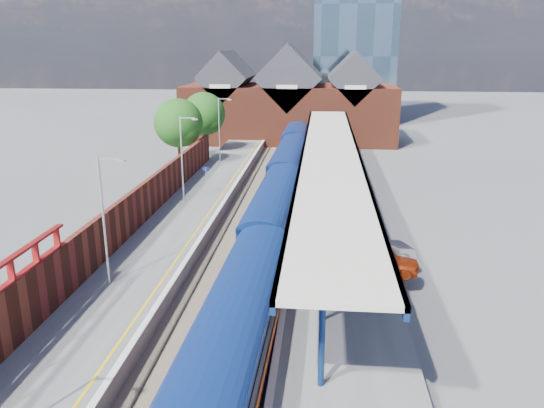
{
  "coord_description": "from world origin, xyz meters",
  "views": [
    {
      "loc": [
        4.8,
        -19.43,
        13.36
      ],
      "look_at": [
        1.39,
        16.47,
        2.6
      ],
      "focal_mm": 35.0,
      "sensor_mm": 36.0,
      "label": 1
    }
  ],
  "objects": [
    {
      "name": "parked_car_blue",
      "position": [
        6.77,
        8.32,
        1.64
      ],
      "size": [
        4.83,
        2.67,
        1.28
      ],
      "primitive_type": "imported",
      "rotation": [
        0.0,
        0.0,
        1.45
      ],
      "color": "navy",
      "rests_on": "right_platform"
    },
    {
      "name": "right_platform",
      "position": [
        6.0,
        20.0,
        0.5
      ],
      "size": [
        6.0,
        76.0,
        1.0
      ],
      "primitive_type": "cube",
      "color": "#565659",
      "rests_on": "ground"
    },
    {
      "name": "station_building",
      "position": [
        0.0,
        58.0,
        5.45
      ],
      "size": [
        30.0,
        12.12,
        13.78
      ],
      "color": "#602819",
      "rests_on": "ground"
    },
    {
      "name": "canopy",
      "position": [
        5.48,
        21.95,
        5.25
      ],
      "size": [
        4.5,
        52.0,
        4.48
      ],
      "color": "navy",
      "rests_on": "right_platform"
    },
    {
      "name": "lamp_post_d",
      "position": [
        -6.36,
        38.0,
        4.99
      ],
      "size": [
        1.48,
        0.18,
        7.0
      ],
      "color": "#A5A8AA",
      "rests_on": "left_platform"
    },
    {
      "name": "ground",
      "position": [
        0.0,
        30.0,
        0.0
      ],
      "size": [
        240.0,
        240.0,
        0.0
      ],
      "primitive_type": "plane",
      "color": "#5B5B5E",
      "rests_on": "ground"
    },
    {
      "name": "lamp_post_c",
      "position": [
        -6.36,
        22.0,
        4.99
      ],
      "size": [
        1.48,
        0.18,
        7.0
      ],
      "color": "#A5A8AA",
      "rests_on": "left_platform"
    },
    {
      "name": "parked_car_red",
      "position": [
        8.34,
        8.85,
        1.72
      ],
      "size": [
        4.47,
        2.4,
        1.44
      ],
      "primitive_type": "imported",
      "rotation": [
        0.0,
        0.0,
        1.4
      ],
      "color": "#AF320E",
      "rests_on": "right_platform"
    },
    {
      "name": "parked_car_dark",
      "position": [
        6.43,
        14.86,
        1.57
      ],
      "size": [
        4.21,
        2.8,
        1.13
      ],
      "primitive_type": "imported",
      "rotation": [
        0.0,
        0.0,
        1.91
      ],
      "color": "black",
      "rests_on": "right_platform"
    },
    {
      "name": "rails",
      "position": [
        0.0,
        20.0,
        0.12
      ],
      "size": [
        4.51,
        76.0,
        0.14
      ],
      "color": "slate",
      "rests_on": "ground"
    },
    {
      "name": "parked_car_silver",
      "position": [
        8.22,
        10.16,
        1.76
      ],
      "size": [
        4.89,
        3.32,
        1.53
      ],
      "primitive_type": "imported",
      "rotation": [
        0.0,
        0.0,
        1.98
      ],
      "color": "#A0A0A5",
      "rests_on": "right_platform"
    },
    {
      "name": "coping_right",
      "position": [
        3.15,
        20.0,
        1.02
      ],
      "size": [
        0.3,
        76.0,
        0.05
      ],
      "primitive_type": "cube",
      "color": "silver",
      "rests_on": "right_platform"
    },
    {
      "name": "tree_far",
      "position": [
        -9.35,
        43.91,
        5.35
      ],
      "size": [
        5.2,
        5.2,
        8.1
      ],
      "color": "#382314",
      "rests_on": "ground"
    },
    {
      "name": "tree_near",
      "position": [
        -10.35,
        35.91,
        5.35
      ],
      "size": [
        5.2,
        5.2,
        8.1
      ],
      "color": "#382314",
      "rests_on": "ground"
    },
    {
      "name": "platform_sign",
      "position": [
        -5.0,
        24.0,
        2.69
      ],
      "size": [
        0.55,
        0.08,
        2.5
      ],
      "color": "#A5A8AA",
      "rests_on": "left_platform"
    },
    {
      "name": "lamp_post_b",
      "position": [
        -6.36,
        6.0,
        4.99
      ],
      "size": [
        1.48,
        0.18,
        7.0
      ],
      "color": "#A5A8AA",
      "rests_on": "left_platform"
    },
    {
      "name": "left_platform",
      "position": [
        -5.5,
        20.0,
        0.5
      ],
      "size": [
        5.0,
        76.0,
        1.0
      ],
      "primitive_type": "cube",
      "color": "#565659",
      "rests_on": "ground"
    },
    {
      "name": "ballast_bed",
      "position": [
        0.0,
        20.0,
        0.03
      ],
      "size": [
        6.0,
        76.0,
        0.06
      ],
      "primitive_type": "cube",
      "color": "#473D33",
      "rests_on": "ground"
    },
    {
      "name": "coping_left",
      "position": [
        -3.15,
        20.0,
        1.02
      ],
      "size": [
        0.3,
        76.0,
        0.05
      ],
      "primitive_type": "cube",
      "color": "silver",
      "rests_on": "left_platform"
    },
    {
      "name": "yellow_line",
      "position": [
        -3.75,
        20.0,
        1.01
      ],
      "size": [
        0.14,
        76.0,
        0.01
      ],
      "primitive_type": "cube",
      "color": "yellow",
      "rests_on": "left_platform"
    },
    {
      "name": "brick_wall",
      "position": [
        -8.1,
        13.54,
        2.45
      ],
      "size": [
        0.35,
        50.0,
        3.86
      ],
      "color": "#602819",
      "rests_on": "left_platform"
    },
    {
      "name": "glass_tower",
      "position": [
        10.0,
        80.0,
        20.2
      ],
      "size": [
        14.2,
        14.2,
        40.3
      ],
      "color": "#425C71",
      "rests_on": "ground"
    },
    {
      "name": "train",
      "position": [
        1.49,
        25.52,
        2.12
      ],
      "size": [
        3.16,
        65.95,
        3.45
      ],
      "color": "navy",
      "rests_on": "ground"
    }
  ]
}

